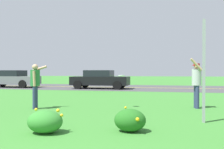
# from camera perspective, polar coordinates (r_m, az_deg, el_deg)

# --- Properties ---
(ground_plane) EXTENTS (120.00, 120.00, 0.00)m
(ground_plane) POSITION_cam_1_polar(r_m,az_deg,el_deg) (11.51, 3.20, -6.10)
(ground_plane) COLOR #387A2D
(highway_strip) EXTENTS (120.00, 8.23, 0.01)m
(highway_strip) POSITION_cam_1_polar(r_m,az_deg,el_deg) (21.53, 7.74, -2.92)
(highway_strip) COLOR #424244
(highway_strip) RESTS_ON ground
(highway_center_stripe) EXTENTS (120.00, 0.16, 0.00)m
(highway_center_stripe) POSITION_cam_1_polar(r_m,az_deg,el_deg) (21.53, 7.74, -2.91)
(highway_center_stripe) COLOR yellow
(highway_center_stripe) RESTS_ON ground
(daylily_clump_mid_center) EXTENTS (0.79, 0.67, 0.55)m
(daylily_clump_mid_center) POSITION_cam_1_polar(r_m,az_deg,el_deg) (5.96, -14.58, -10.04)
(daylily_clump_mid_center) COLOR #337F2D
(daylily_clump_mid_center) RESTS_ON ground
(daylily_clump_front_left) EXTENTS (0.72, 0.62, 0.56)m
(daylily_clump_front_left) POSITION_cam_1_polar(r_m,az_deg,el_deg) (5.93, 4.00, -10.04)
(daylily_clump_front_left) COLOR #23661E
(daylily_clump_front_left) RESTS_ON ground
(sign_post_near_path) EXTENTS (0.07, 0.10, 2.76)m
(sign_post_near_path) POSITION_cam_1_polar(r_m,az_deg,el_deg) (7.28, 19.63, 0.77)
(sign_post_near_path) COLOR #93969B
(sign_post_near_path) RESTS_ON ground
(person_thrower_green_shirt) EXTENTS (0.56, 0.57, 1.63)m
(person_thrower_green_shirt) POSITION_cam_1_polar(r_m,az_deg,el_deg) (9.77, -16.61, -1.61)
(person_thrower_green_shirt) COLOR #287038
(person_thrower_green_shirt) RESTS_ON ground
(person_catcher_red_cap_gray_shirt) EXTENTS (0.46, 0.55, 1.85)m
(person_catcher_red_cap_gray_shirt) POSITION_cam_1_polar(r_m,az_deg,el_deg) (9.99, 18.17, -1.33)
(person_catcher_red_cap_gray_shirt) COLOR #B2B2B7
(person_catcher_red_cap_gray_shirt) RESTS_ON ground
(frisbee_white) EXTENTS (0.24, 0.24, 0.07)m
(frisbee_white) POSITION_cam_1_polar(r_m,az_deg,el_deg) (9.65, 2.13, -0.27)
(frisbee_white) COLOR white
(car_gray_leftmost) EXTENTS (4.50, 2.00, 1.45)m
(car_gray_leftmost) POSITION_cam_1_polar(r_m,az_deg,el_deg) (23.62, -21.25, -0.85)
(car_gray_leftmost) COLOR slate
(car_gray_leftmost) RESTS_ON ground
(car_black_center_left) EXTENTS (4.50, 2.00, 1.45)m
(car_black_center_left) POSITION_cam_1_polar(r_m,az_deg,el_deg) (20.30, -2.68, -1.05)
(car_black_center_left) COLOR black
(car_black_center_left) RESTS_ON ground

